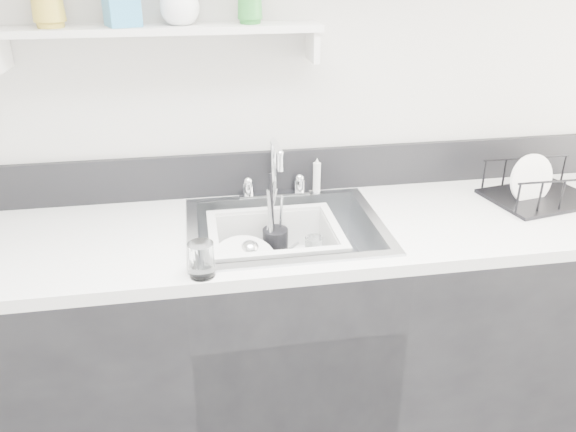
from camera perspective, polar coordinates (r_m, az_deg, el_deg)
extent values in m
cube|color=silver|center=(2.00, -1.74, 12.61)|extent=(3.50, 0.02, 2.60)
cube|color=black|center=(2.10, -0.24, -12.87)|extent=(3.20, 0.62, 0.88)
cube|color=white|center=(1.85, -0.26, -1.59)|extent=(3.20, 0.62, 0.04)
cube|color=black|center=(2.08, -1.62, 4.52)|extent=(3.20, 0.02, 0.16)
cube|color=silver|center=(2.07, -1.43, 2.24)|extent=(0.26, 0.06, 0.02)
cylinder|color=silver|center=(2.05, -4.07, 2.75)|extent=(0.04, 0.04, 0.05)
cylinder|color=silver|center=(2.07, 1.16, 3.10)|extent=(0.04, 0.04, 0.05)
cylinder|color=silver|center=(2.03, -1.46, 4.89)|extent=(0.02, 0.02, 0.20)
cylinder|color=silver|center=(1.93, -1.16, 7.05)|extent=(0.02, 0.15, 0.02)
cylinder|color=silver|center=(2.07, 2.94, 4.10)|extent=(0.03, 0.03, 0.14)
cube|color=silver|center=(1.88, -12.70, 18.04)|extent=(1.00, 0.16, 0.02)
cube|color=silver|center=(1.96, -27.08, 14.52)|extent=(0.02, 0.14, 0.10)
cube|color=silver|center=(1.92, 2.52, 16.95)|extent=(0.02, 0.14, 0.10)
cylinder|color=white|center=(1.86, -4.16, -5.88)|extent=(0.24, 0.24, 0.01)
cylinder|color=white|center=(1.86, -4.03, -5.41)|extent=(0.23, 0.23, 0.01)
cylinder|color=white|center=(1.84, -4.51, -4.62)|extent=(0.26, 0.25, 0.09)
cylinder|color=black|center=(1.94, -1.29, -2.83)|extent=(0.09, 0.09, 0.11)
cylinder|color=silver|center=(1.91, -1.72, -0.10)|extent=(0.01, 0.05, 0.22)
cylinder|color=silver|center=(1.90, -0.86, -0.57)|extent=(0.02, 0.04, 0.20)
cylinder|color=black|center=(1.89, -1.64, 0.44)|extent=(0.01, 0.06, 0.24)
cylinder|color=white|center=(1.93, 2.64, -3.40)|extent=(0.07, 0.07, 0.09)
cylinder|color=white|center=(1.56, -8.79, -4.41)|extent=(0.08, 0.08, 0.10)
imported|color=white|center=(1.86, 2.12, -5.66)|extent=(0.10, 0.10, 0.03)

